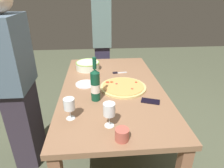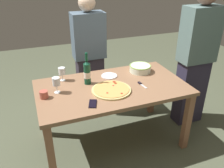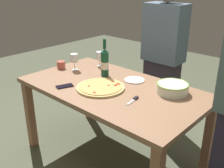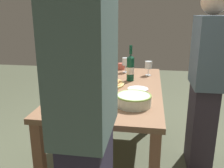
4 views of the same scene
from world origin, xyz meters
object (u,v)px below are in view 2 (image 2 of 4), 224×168
serving_bowl (140,68)px  cup_amber (44,95)px  wine_bottle (87,72)px  cell_phone (93,104)px  wine_glass_by_bottle (56,82)px  dining_table (112,93)px  person_host (89,56)px  side_plate (109,76)px  person_guest_left (196,58)px  wine_glass_near_pizza (62,72)px  pizza_knife (141,84)px  pizza (111,90)px

serving_bowl → cup_amber: size_ratio=3.15×
wine_bottle → cell_phone: 0.45m
wine_bottle → wine_glass_by_bottle: 0.35m
dining_table → person_host: (-0.02, 0.83, 0.15)m
wine_glass_by_bottle → side_plate: (0.63, 0.18, -0.12)m
wine_glass_by_bottle → side_plate: 0.66m
dining_table → person_guest_left: person_guest_left is taller
wine_glass_near_pizza → wine_glass_by_bottle: 0.28m
dining_table → side_plate: side_plate is taller
wine_bottle → person_host: (0.21, 0.68, -0.07)m
cell_phone → pizza_knife: (0.61, 0.19, 0.00)m
pizza → cup_amber: 0.67m
pizza_knife → person_host: (-0.33, 0.91, 0.05)m
pizza → serving_bowl: bearing=33.6°
wine_glass_near_pizza → person_host: 0.68m
serving_bowl → person_host: 0.76m
dining_table → person_guest_left: (1.11, 0.05, 0.24)m
cup_amber → serving_bowl: bearing=11.4°
serving_bowl → person_guest_left: (0.66, -0.18, 0.10)m
wine_glass_by_bottle → dining_table: bearing=-6.4°
wine_bottle → cup_amber: (-0.48, -0.15, -0.10)m
wine_bottle → person_guest_left: person_guest_left is taller
wine_bottle → pizza_knife: bearing=-23.7°
wine_glass_near_pizza → side_plate: bearing=-8.7°
serving_bowl → pizza_knife: size_ratio=1.68×
cell_phone → cup_amber: bearing=-13.6°
dining_table → pizza: pizza is taller
wine_bottle → wine_glass_by_bottle: wine_bottle is taller
cell_phone → pizza_knife: bearing=-142.1°
cup_amber → side_plate: (0.77, 0.24, -0.03)m
wine_bottle → cup_amber: bearing=-162.6°
pizza_knife → person_guest_left: 0.83m
pizza_knife → person_host: size_ratio=0.10×
dining_table → wine_glass_near_pizza: 0.61m
serving_bowl → wine_glass_by_bottle: wine_glass_by_bottle is taller
pizza → person_host: size_ratio=0.26×
dining_table → person_host: size_ratio=1.00×
wine_glass_near_pizza → wine_glass_by_bottle: (-0.10, -0.26, 0.01)m
pizza → person_guest_left: size_ratio=0.23×
wine_glass_near_pizza → side_plate: 0.54m
dining_table → serving_bowl: (0.45, 0.23, 0.14)m
pizza → wine_bottle: wine_bottle is taller
wine_bottle → wine_glass_near_pizza: wine_bottle is taller
dining_table → wine_glass_near_pizza: size_ratio=10.35×
dining_table → cup_amber: bearing=-179.8°
wine_glass_by_bottle → cup_amber: wine_glass_by_bottle is taller
cup_amber → pizza_knife: bearing=-4.8°
wine_bottle → cell_phone: (-0.07, -0.43, -0.13)m
wine_glass_by_bottle → side_plate: bearing=15.8°
wine_bottle → cell_phone: wine_bottle is taller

